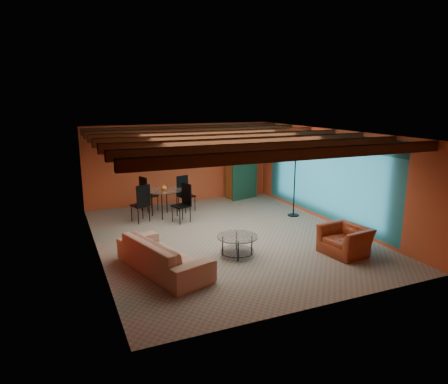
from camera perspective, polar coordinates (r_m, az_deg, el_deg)
name	(u,v)px	position (r m, az deg, el deg)	size (l,w,h in m)	color
room	(225,146)	(10.20, 0.20, 6.54)	(6.52, 8.01, 2.71)	gray
sofa	(163,255)	(8.58, -8.60, -8.79)	(2.40, 0.94, 0.70)	tan
armchair	(345,240)	(9.77, 16.80, -6.57)	(1.02, 0.89, 0.66)	maroon
coffee_table	(237,246)	(9.29, 1.89, -7.63)	(0.94, 0.94, 0.48)	white
dining_table	(164,198)	(12.38, -8.47, -0.86)	(2.19, 2.19, 1.14)	white
armoire	(242,172)	(14.54, 2.51, 2.83)	(1.07, 0.52, 1.87)	brown
floor_lamp	(295,182)	(12.38, 9.98, 1.36)	(0.43, 0.43, 2.10)	black
ceiling_fan	(227,147)	(10.10, 0.45, 6.46)	(1.50, 1.50, 0.44)	#472614
painting	(155,156)	(13.64, -9.80, 5.00)	(1.05, 0.03, 0.65)	black
potted_plant	(242,140)	(14.38, 2.56, 7.40)	(0.41, 0.36, 0.46)	#26661E
vase	(164,177)	(12.24, -8.57, 2.13)	(0.17, 0.17, 0.17)	orange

